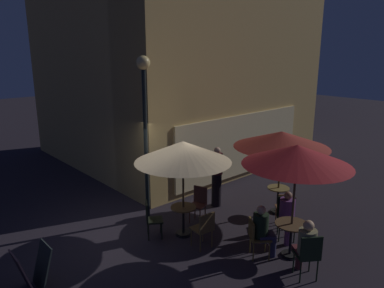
% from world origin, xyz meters
% --- Properties ---
extents(ground_plane, '(60.00, 60.00, 0.00)m').
position_xyz_m(ground_plane, '(0.00, 0.00, 0.00)').
color(ground_plane, '#272129').
extents(cafe_building, '(8.66, 8.72, 9.55)m').
position_xyz_m(cafe_building, '(3.78, 3.49, 4.77)').
color(cafe_building, tan).
rests_on(cafe_building, ground).
extents(street_lamp_near_corner, '(0.34, 0.34, 4.30)m').
position_xyz_m(street_lamp_near_corner, '(0.70, 0.41, 3.08)').
color(street_lamp_near_corner, black).
rests_on(street_lamp_near_corner, ground).
extents(menu_sandwich_board, '(0.63, 0.55, 0.84)m').
position_xyz_m(menu_sandwich_board, '(-2.64, -0.58, 0.43)').
color(menu_sandwich_board, black).
rests_on(menu_sandwich_board, ground).
extents(cafe_table_0, '(0.60, 0.60, 0.74)m').
position_xyz_m(cafe_table_0, '(3.66, -1.65, 0.49)').
color(cafe_table_0, black).
rests_on(cafe_table_0, ground).
extents(cafe_table_1, '(0.72, 0.72, 0.78)m').
position_xyz_m(cafe_table_1, '(1.99, -3.17, 0.57)').
color(cafe_table_1, black).
rests_on(cafe_table_1, ground).
extents(cafe_table_2, '(0.62, 0.62, 0.74)m').
position_xyz_m(cafe_table_2, '(0.86, -0.86, 0.50)').
color(cafe_table_2, black).
rests_on(cafe_table_2, ground).
extents(patio_umbrella_0, '(2.57, 2.57, 2.33)m').
position_xyz_m(patio_umbrella_0, '(3.66, -1.65, 2.11)').
color(patio_umbrella_0, black).
rests_on(patio_umbrella_0, ground).
extents(patio_umbrella_1, '(2.28, 2.28, 2.55)m').
position_xyz_m(patio_umbrella_1, '(1.99, -3.17, 2.32)').
color(patio_umbrella_1, black).
rests_on(patio_umbrella_1, ground).
extents(patio_umbrella_2, '(2.29, 2.29, 2.38)m').
position_xyz_m(patio_umbrella_2, '(0.86, -0.86, 2.13)').
color(patio_umbrella_2, black).
rests_on(patio_umbrella_2, ground).
extents(cafe_chair_0, '(0.58, 0.58, 0.93)m').
position_xyz_m(cafe_chair_0, '(3.05, -2.29, 0.57)').
color(cafe_chair_0, brown).
rests_on(cafe_chair_0, ground).
extents(cafe_chair_1, '(0.62, 0.62, 1.00)m').
position_xyz_m(cafe_chair_1, '(2.65, -2.59, 0.60)').
color(cafe_chair_1, black).
rests_on(cafe_chair_1, ground).
extents(cafe_chair_2, '(0.61, 0.61, 0.88)m').
position_xyz_m(cafe_chair_2, '(1.38, -2.69, 0.54)').
color(cafe_chair_2, brown).
rests_on(cafe_chair_2, ground).
extents(cafe_chair_3, '(0.60, 0.60, 0.99)m').
position_xyz_m(cafe_chair_3, '(1.48, -3.89, 0.60)').
color(cafe_chair_3, black).
rests_on(cafe_chair_3, ground).
extents(cafe_chair_4, '(0.55, 0.55, 0.92)m').
position_xyz_m(cafe_chair_4, '(0.19, -0.44, 0.55)').
color(cafe_chair_4, black).
rests_on(cafe_chair_4, ground).
extents(cafe_chair_5, '(0.46, 0.46, 0.89)m').
position_xyz_m(cafe_chair_5, '(0.80, -1.67, 0.54)').
color(cafe_chair_5, brown).
rests_on(cafe_chair_5, ground).
extents(cafe_chair_6, '(0.49, 0.49, 0.95)m').
position_xyz_m(cafe_chair_6, '(1.66, -0.57, 0.57)').
color(cafe_chair_6, brown).
rests_on(cafe_chair_6, ground).
extents(patron_seated_0, '(0.54, 0.53, 1.21)m').
position_xyz_m(patron_seated_0, '(2.54, -2.69, 0.69)').
color(patron_seated_0, '#61336A').
rests_on(patron_seated_0, ground).
extents(patron_seated_1, '(0.53, 0.50, 1.22)m').
position_xyz_m(patron_seated_1, '(1.50, -2.78, 0.69)').
color(patron_seated_1, '#2A294A').
rests_on(patron_seated_1, ground).
extents(patron_seated_2, '(0.51, 0.55, 1.24)m').
position_xyz_m(patron_seated_2, '(1.57, -3.77, 0.71)').
color(patron_seated_2, '#522025').
rests_on(patron_seated_2, ground).
extents(patron_standing_3, '(0.33, 0.33, 1.77)m').
position_xyz_m(patron_standing_3, '(2.72, -0.18, 0.90)').
color(patron_standing_3, black).
rests_on(patron_standing_3, ground).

